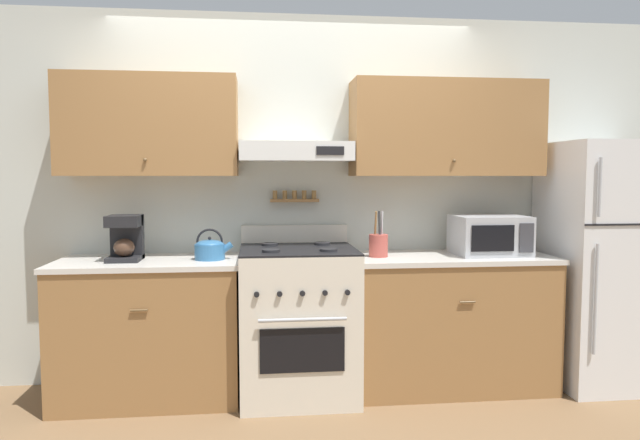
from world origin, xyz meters
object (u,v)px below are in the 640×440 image
at_px(refrigerator, 600,263).
at_px(tea_kettle, 210,249).
at_px(stove_range, 298,321).
at_px(utensil_crock, 378,245).
at_px(coffee_maker, 126,237).
at_px(microwave, 490,235).

distance_m(refrigerator, tea_kettle, 2.65).
height_order(stove_range, utensil_crock, utensil_crock).
height_order(coffee_maker, utensil_crock, utensil_crock).
bearing_deg(coffee_maker, stove_range, -2.42).
xyz_separation_m(stove_range, tea_kettle, (-0.56, 0.02, 0.48)).
xyz_separation_m(refrigerator, coffee_maker, (-3.18, 0.04, 0.21)).
height_order(tea_kettle, utensil_crock, utensil_crock).
bearing_deg(refrigerator, tea_kettle, 179.64).
relative_size(tea_kettle, utensil_crock, 0.81).
relative_size(microwave, utensil_crock, 1.56).
distance_m(microwave, utensil_crock, 0.77).
bearing_deg(refrigerator, stove_range, -179.94).
xyz_separation_m(microwave, utensil_crock, (-0.77, -0.02, -0.05)).
xyz_separation_m(tea_kettle, utensil_crock, (1.10, 0.00, 0.01)).
bearing_deg(tea_kettle, utensil_crock, 0.00).
bearing_deg(stove_range, coffee_maker, 177.58).
xyz_separation_m(coffee_maker, microwave, (2.40, -0.01, -0.01)).
bearing_deg(utensil_crock, stove_range, -177.98).
distance_m(tea_kettle, coffee_maker, 0.54).
relative_size(stove_range, refrigerator, 0.66).
xyz_separation_m(tea_kettle, microwave, (1.87, 0.02, 0.06)).
relative_size(stove_range, microwave, 2.30).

